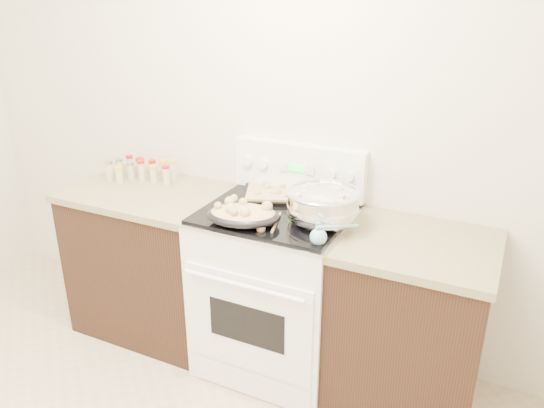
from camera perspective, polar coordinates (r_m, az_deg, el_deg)
The scene contains 9 objects.
counter_left at distance 3.36m, azimuth -12.46°, elevation -5.81°, with size 0.93×0.67×0.92m.
counter_right at distance 2.79m, azimuth 14.53°, elevation -12.38°, with size 0.73×0.67×0.92m.
kitchen_range at distance 2.95m, azimuth 0.47°, elevation -8.83°, with size 0.78×0.73×1.22m.
mixing_bowl at distance 2.59m, azimuth 5.46°, elevation -0.25°, with size 0.39×0.39×0.21m.
roasting_pan at distance 2.58m, azimuth -3.16°, elevation -1.11°, with size 0.42×0.34×0.12m.
baking_sheet at distance 2.93m, azimuth 1.10°, elevation 1.18°, with size 0.53×0.45×0.06m.
wooden_spoon at distance 2.54m, azimuth -0.60°, elevation -2.43°, with size 0.09×0.24×0.04m.
blue_ladle at distance 2.41m, azimuth 5.26°, elevation -3.41°, with size 0.17×0.25×0.10m.
spice_jars at distance 3.35m, azimuth -13.87°, elevation 3.59°, with size 0.40×0.24×0.13m.
Camera 1 is at (1.43, -0.86, 2.02)m, focal length 35.00 mm.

